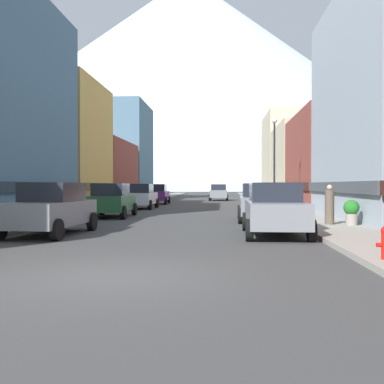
{
  "coord_description": "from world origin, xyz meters",
  "views": [
    {
      "loc": [
        2.06,
        -8.61,
        1.7
      ],
      "look_at": [
        -0.31,
        27.42,
        1.16
      ],
      "focal_mm": 43.88,
      "sensor_mm": 36.0,
      "label": 1
    }
  ],
  "objects_px": {
    "car_left_0": "(51,208)",
    "car_driving_0": "(219,192)",
    "potted_plant_0": "(351,211)",
    "streetlamp_right": "(274,149)",
    "car_right_0": "(275,209)",
    "car_left_3": "(157,194)",
    "pedestrian_0": "(330,206)",
    "car_left_2": "(141,196)",
    "car_left_1": "(112,200)",
    "pedestrian_1": "(103,196)",
    "car_right_1": "(260,202)"
  },
  "relations": [
    {
      "from": "streetlamp_right",
      "to": "car_right_0",
      "type": "bearing_deg",
      "value": -96.12
    },
    {
      "from": "car_driving_0",
      "to": "pedestrian_1",
      "type": "height_order",
      "value": "pedestrian_1"
    },
    {
      "from": "car_left_0",
      "to": "car_left_2",
      "type": "distance_m",
      "value": 17.47
    },
    {
      "from": "car_driving_0",
      "to": "car_left_1",
      "type": "bearing_deg",
      "value": -101.32
    },
    {
      "from": "car_left_0",
      "to": "car_right_0",
      "type": "height_order",
      "value": "same"
    },
    {
      "from": "car_left_3",
      "to": "car_driving_0",
      "type": "xyz_separation_m",
      "value": [
        5.4,
        9.92,
        0.0
      ]
    },
    {
      "from": "car_left_0",
      "to": "pedestrian_0",
      "type": "distance_m",
      "value": 10.52
    },
    {
      "from": "car_left_1",
      "to": "streetlamp_right",
      "type": "height_order",
      "value": "streetlamp_right"
    },
    {
      "from": "car_left_2",
      "to": "car_right_1",
      "type": "xyz_separation_m",
      "value": [
        7.6,
        -10.82,
        0.0
      ]
    },
    {
      "from": "car_right_1",
      "to": "potted_plant_0",
      "type": "height_order",
      "value": "car_right_1"
    },
    {
      "from": "car_left_0",
      "to": "car_driving_0",
      "type": "xyz_separation_m",
      "value": [
        5.4,
        35.72,
        0.0
      ]
    },
    {
      "from": "car_left_0",
      "to": "pedestrian_1",
      "type": "relative_size",
      "value": 2.69
    },
    {
      "from": "car_left_1",
      "to": "streetlamp_right",
      "type": "xyz_separation_m",
      "value": [
        9.15,
        5.92,
        3.09
      ]
    },
    {
      "from": "car_left_3",
      "to": "pedestrian_0",
      "type": "bearing_deg",
      "value": -66.11
    },
    {
      "from": "car_left_1",
      "to": "car_right_1",
      "type": "distance_m",
      "value": 7.89
    },
    {
      "from": "car_left_2",
      "to": "car_right_0",
      "type": "distance_m",
      "value": 18.84
    },
    {
      "from": "car_left_3",
      "to": "car_right_1",
      "type": "xyz_separation_m",
      "value": [
        7.6,
        -19.15,
        0.0
      ]
    },
    {
      "from": "pedestrian_0",
      "to": "streetlamp_right",
      "type": "distance_m",
      "value": 12.01
    },
    {
      "from": "car_right_0",
      "to": "car_left_3",
      "type": "bearing_deg",
      "value": 106.55
    },
    {
      "from": "car_left_3",
      "to": "streetlamp_right",
      "type": "xyz_separation_m",
      "value": [
        9.15,
        -11.13,
        3.09
      ]
    },
    {
      "from": "car_right_1",
      "to": "car_right_0",
      "type": "bearing_deg",
      "value": -90.01
    },
    {
      "from": "car_left_3",
      "to": "car_right_0",
      "type": "height_order",
      "value": "same"
    },
    {
      "from": "car_left_2",
      "to": "car_right_1",
      "type": "bearing_deg",
      "value": -54.92
    },
    {
      "from": "car_left_3",
      "to": "potted_plant_0",
      "type": "bearing_deg",
      "value": -64.89
    },
    {
      "from": "car_left_2",
      "to": "car_right_0",
      "type": "bearing_deg",
      "value": -66.21
    },
    {
      "from": "car_left_1",
      "to": "car_left_3",
      "type": "relative_size",
      "value": 1.0
    },
    {
      "from": "car_left_1",
      "to": "car_left_0",
      "type": "bearing_deg",
      "value": -89.99
    },
    {
      "from": "pedestrian_1",
      "to": "car_right_0",
      "type": "bearing_deg",
      "value": -58.31
    },
    {
      "from": "car_driving_0",
      "to": "potted_plant_0",
      "type": "bearing_deg",
      "value": -80.7
    },
    {
      "from": "potted_plant_0",
      "to": "pedestrian_0",
      "type": "distance_m",
      "value": 0.85
    },
    {
      "from": "car_left_3",
      "to": "pedestrian_0",
      "type": "xyz_separation_m",
      "value": [
        10.05,
        -22.69,
        -0.04
      ]
    },
    {
      "from": "potted_plant_0",
      "to": "streetlamp_right",
      "type": "height_order",
      "value": "streetlamp_right"
    },
    {
      "from": "car_left_0",
      "to": "car_left_3",
      "type": "distance_m",
      "value": 25.8
    },
    {
      "from": "pedestrian_0",
      "to": "car_left_3",
      "type": "bearing_deg",
      "value": 113.89
    },
    {
      "from": "potted_plant_0",
      "to": "streetlamp_right",
      "type": "distance_m",
      "value": 12.47
    },
    {
      "from": "potted_plant_0",
      "to": "streetlamp_right",
      "type": "bearing_deg",
      "value": 97.88
    },
    {
      "from": "car_left_3",
      "to": "car_driving_0",
      "type": "distance_m",
      "value": 11.29
    },
    {
      "from": "car_left_3",
      "to": "car_left_1",
      "type": "bearing_deg",
      "value": -90.0
    },
    {
      "from": "car_left_0",
      "to": "pedestrian_0",
      "type": "bearing_deg",
      "value": 17.21
    },
    {
      "from": "car_left_3",
      "to": "streetlamp_right",
      "type": "bearing_deg",
      "value": -50.58
    },
    {
      "from": "car_left_1",
      "to": "car_left_2",
      "type": "height_order",
      "value": "same"
    },
    {
      "from": "car_left_0",
      "to": "potted_plant_0",
      "type": "xyz_separation_m",
      "value": [
        10.8,
        2.76,
        -0.2
      ]
    },
    {
      "from": "car_left_2",
      "to": "pedestrian_0",
      "type": "relative_size",
      "value": 2.83
    },
    {
      "from": "car_left_3",
      "to": "streetlamp_right",
      "type": "height_order",
      "value": "streetlamp_right"
    },
    {
      "from": "pedestrian_1",
      "to": "streetlamp_right",
      "type": "relative_size",
      "value": 0.28
    },
    {
      "from": "car_left_1",
      "to": "car_left_3",
      "type": "bearing_deg",
      "value": 90.0
    },
    {
      "from": "car_right_0",
      "to": "potted_plant_0",
      "type": "height_order",
      "value": "car_right_0"
    },
    {
      "from": "car_left_0",
      "to": "pedestrian_1",
      "type": "distance_m",
      "value": 16.69
    },
    {
      "from": "car_left_2",
      "to": "car_right_0",
      "type": "xyz_separation_m",
      "value": [
        7.6,
        -17.24,
        0.0
      ]
    },
    {
      "from": "car_left_0",
      "to": "car_left_2",
      "type": "height_order",
      "value": "same"
    }
  ]
}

